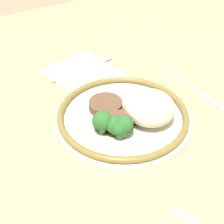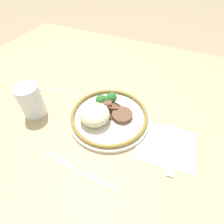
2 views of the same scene
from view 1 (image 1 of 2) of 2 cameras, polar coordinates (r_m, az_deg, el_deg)
The scene contains 6 objects.
ground_plane at distance 0.63m, azimuth 8.56°, elevation -5.38°, with size 8.00×8.00×0.00m, color #998466.
dining_table at distance 0.62m, azimuth 8.77°, elevation -3.77°, with size 1.38×1.28×0.05m.
napkin at distance 0.74m, azimuth -5.07°, elevation 7.05°, with size 0.18×0.16×0.00m.
plate at distance 0.58m, azimuth 2.73°, elevation -0.54°, with size 0.26×0.26×0.07m.
fork at distance 0.76m, azimuth -4.36°, elevation 8.29°, with size 0.03×0.17×0.00m.
knife at distance 0.70m, azimuth 15.31°, elevation 3.75°, with size 0.22×0.02×0.00m.
Camera 1 is at (0.32, -0.33, 0.44)m, focal length 50.00 mm.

